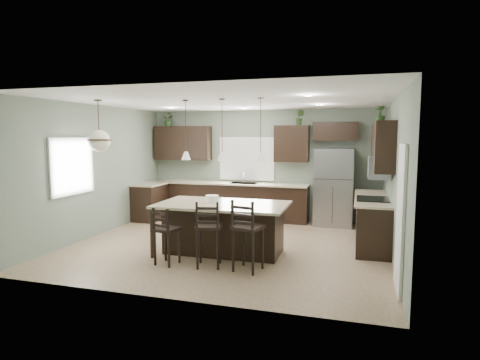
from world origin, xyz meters
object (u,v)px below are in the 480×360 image
object	(u,v)px
refrigerator	(334,187)
bar_stool_left	(167,236)
plant_back_left	(169,120)
bar_stool_center	(209,234)
bar_stool_right	(248,235)
serving_dish	(212,199)
kitchen_island	(223,228)

from	to	relation	value
refrigerator	bar_stool_left	size ratio (longest dim) A/B	1.88
bar_stool_left	plant_back_left	world-z (taller)	plant_back_left
refrigerator	bar_stool_center	size ratio (longest dim) A/B	1.67
bar_stool_left	bar_stool_right	xyz separation A→B (m)	(1.38, 0.08, 0.09)
bar_stool_center	refrigerator	bearing A→B (deg)	50.78
bar_stool_left	plant_back_left	xyz separation A→B (m)	(-1.91, 4.00, 2.09)
serving_dish	bar_stool_center	distance (m)	0.92
bar_stool_center	bar_stool_right	bearing A→B (deg)	-14.88
refrigerator	kitchen_island	distance (m)	3.50
bar_stool_right	plant_back_left	size ratio (longest dim) A/B	3.21
serving_dish	bar_stool_right	distance (m)	1.27
bar_stool_right	serving_dish	bearing A→B (deg)	150.47
kitchen_island	serving_dish	bearing A→B (deg)	-180.00
serving_dish	refrigerator	bearing A→B (deg)	56.02
serving_dish	bar_stool_left	bearing A→B (deg)	-118.97
serving_dish	plant_back_left	bearing A→B (deg)	127.31
serving_dish	bar_stool_center	size ratio (longest dim) A/B	0.22
refrigerator	bar_stool_right	xyz separation A→B (m)	(-1.10, -3.76, -0.35)
kitchen_island	bar_stool_right	bearing A→B (deg)	-49.35
bar_stool_center	plant_back_left	distance (m)	5.13
bar_stool_left	bar_stool_right	size ratio (longest dim) A/B	0.85
bar_stool_center	plant_back_left	world-z (taller)	plant_back_left
serving_dish	bar_stool_right	bearing A→B (deg)	-41.38
bar_stool_left	bar_stool_center	size ratio (longest dim) A/B	0.89
refrigerator	plant_back_left	world-z (taller)	plant_back_left
plant_back_left	serving_dish	bearing A→B (deg)	-52.69
kitchen_island	plant_back_left	world-z (taller)	plant_back_left
kitchen_island	bar_stool_right	size ratio (longest dim) A/B	2.02
bar_stool_center	bar_stool_right	distance (m)	0.67
kitchen_island	serving_dish	xyz separation A→B (m)	(-0.20, -0.00, 0.53)
bar_stool_left	serving_dish	bearing A→B (deg)	71.50
kitchen_island	bar_stool_left	world-z (taller)	bar_stool_left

